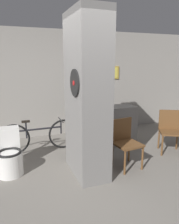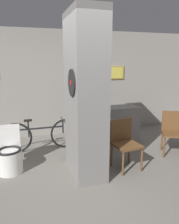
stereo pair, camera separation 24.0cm
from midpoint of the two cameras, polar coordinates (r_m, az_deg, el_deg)
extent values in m
plane|color=slate|center=(3.52, 2.97, -18.78)|extent=(14.00, 14.00, 0.00)
cube|color=gray|center=(5.55, -6.38, 7.34)|extent=(8.00, 0.06, 2.60)
cube|color=#B79338|center=(5.96, 8.17, 10.11)|extent=(0.44, 0.02, 0.34)
cube|color=#E0CC4C|center=(5.94, 8.23, 10.10)|extent=(0.36, 0.01, 0.28)
cube|color=gray|center=(3.48, 0.80, 3.93)|extent=(0.49, 0.95, 2.60)
cylinder|color=black|center=(3.19, -2.52, 7.61)|extent=(0.03, 0.40, 0.40)
cylinder|color=red|center=(3.19, -2.78, 7.60)|extent=(0.01, 0.07, 0.07)
cube|color=gray|center=(4.85, 5.72, -3.91)|extent=(1.47, 0.44, 0.87)
cylinder|color=white|center=(3.99, -18.41, -12.24)|extent=(0.42, 0.42, 0.38)
torus|color=black|center=(3.91, -18.63, -9.54)|extent=(0.40, 0.40, 0.04)
cube|color=white|center=(4.10, -18.75, -5.92)|extent=(0.38, 0.20, 0.36)
cylinder|color=brown|center=(3.74, 10.64, -13.21)|extent=(0.04, 0.04, 0.42)
cylinder|color=brown|center=(3.95, 15.23, -11.96)|extent=(0.04, 0.04, 0.42)
cylinder|color=brown|center=(4.02, 7.53, -11.12)|extent=(0.04, 0.04, 0.42)
cylinder|color=brown|center=(4.22, 11.96, -10.11)|extent=(0.04, 0.04, 0.42)
cube|color=brown|center=(3.89, 11.50, -8.50)|extent=(0.48, 0.48, 0.04)
cube|color=brown|center=(3.97, 9.96, -4.61)|extent=(0.43, 0.08, 0.40)
cylinder|color=brown|center=(4.60, 20.38, -8.68)|extent=(0.04, 0.04, 0.42)
cylinder|color=brown|center=(4.95, 19.69, -7.08)|extent=(0.04, 0.04, 0.42)
cube|color=brown|center=(4.73, 22.50, -5.30)|extent=(0.58, 0.58, 0.04)
cube|color=brown|center=(4.86, 22.27, -2.10)|extent=(0.39, 0.23, 0.40)
torus|color=black|center=(4.69, -17.25, -6.55)|extent=(0.65, 0.04, 0.65)
torus|color=black|center=(4.79, -4.88, -5.57)|extent=(0.65, 0.04, 0.65)
cylinder|color=black|center=(4.66, -11.08, -4.16)|extent=(0.94, 0.04, 0.04)
cylinder|color=black|center=(4.64, -14.23, -4.39)|extent=(0.03, 0.03, 0.33)
cylinder|color=black|center=(4.73, -5.52, -3.72)|extent=(0.03, 0.03, 0.30)
cube|color=black|center=(4.59, -14.36, -2.17)|extent=(0.16, 0.06, 0.04)
cylinder|color=#262626|center=(4.68, -5.56, -1.95)|extent=(0.03, 0.42, 0.03)
cylinder|color=silver|center=(4.72, 4.65, 2.40)|extent=(0.09, 0.09, 0.21)
cylinder|color=silver|center=(4.70, 4.69, 4.17)|extent=(0.04, 0.04, 0.09)
sphere|color=#333333|center=(4.69, 4.70, 4.84)|extent=(0.04, 0.04, 0.04)
cylinder|color=#19598C|center=(4.57, 3.77, 1.74)|extent=(0.08, 0.08, 0.16)
cylinder|color=#19598C|center=(4.55, 3.79, 3.15)|extent=(0.03, 0.03, 0.07)
sphere|color=#333333|center=(4.54, 3.80, 3.70)|extent=(0.03, 0.03, 0.03)
camera|label=1|loc=(0.12, -88.27, 0.41)|focal=35.00mm
camera|label=2|loc=(0.12, 91.73, -0.41)|focal=35.00mm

